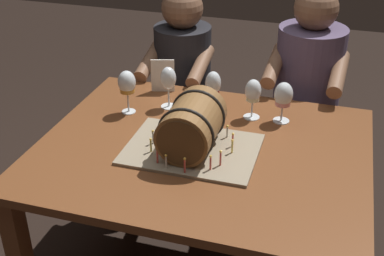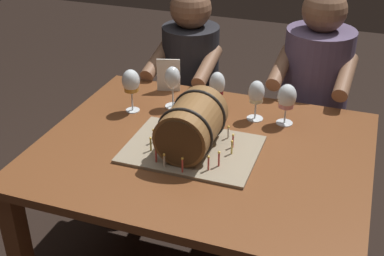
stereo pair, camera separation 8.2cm
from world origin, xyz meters
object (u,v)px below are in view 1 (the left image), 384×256
Objects in this scene: barrel_cake at (192,128)px; person_seated_right at (304,111)px; wine_glass_amber at (127,84)px; wine_glass_red at (213,85)px; wine_glass_white at (253,93)px; menu_card at (163,76)px; dining_table at (202,168)px; wine_glass_rose at (283,96)px; person_seated_left at (183,102)px; wine_glass_empty at (168,79)px.

barrel_cake is 0.42× the size of person_seated_right.
wine_glass_red is at bearing 22.70° from wine_glass_amber.
person_seated_right is at bearing 68.24° from wine_glass_white.
wine_glass_red is 0.29m from menu_card.
wine_glass_white reaches higher than dining_table.
wine_glass_rose is 1.02× the size of wine_glass_red.
barrel_cake is at bearing -69.84° from person_seated_left.
wine_glass_rose is at bearing -29.69° from menu_card.
barrel_cake reaches higher than wine_glass_white.
wine_glass_red is 0.63m from person_seated_left.
menu_card is 0.13× the size of person_seated_right.
menu_card is (0.07, 0.25, -0.06)m from wine_glass_amber.
menu_card is (-0.32, 0.44, 0.18)m from dining_table.
wine_glass_empty reaches higher than dining_table.
barrel_cake is at bearing -116.61° from wine_glass_white.
dining_table is 0.39m from wine_glass_white.
dining_table is at bearing -114.92° from wine_glass_white.
person_seated_left is 0.66m from person_seated_right.
person_seated_left is at bearing 100.65° from wine_glass_empty.
wine_glass_empty is (-0.38, -0.01, 0.02)m from wine_glass_white.
person_seated_left reaches higher than wine_glass_amber.
person_seated_right is at bearing 39.24° from wine_glass_amber.
barrel_cake reaches higher than dining_table.
menu_card is at bearing 118.32° from wine_glass_empty.
menu_card is at bearing 73.79° from wine_glass_amber.
wine_glass_white reaches higher than menu_card.
person_seated_left reaches higher than wine_glass_white.
wine_glass_amber is 0.99m from person_seated_right.
wine_glass_amber is 0.69m from person_seated_left.
wine_glass_amber is at bearing -122.53° from menu_card.
person_seated_right is at bearing 0.04° from person_seated_left.
wine_glass_white is at bearing 1.19° from wine_glass_empty.
barrel_cake is 0.56m from menu_card.
person_seated_left is (-0.47, 0.48, -0.34)m from wine_glass_white.
barrel_cake is (-0.03, -0.04, 0.20)m from dining_table.
barrel_cake is 0.93m from person_seated_left.
wine_glass_white is 0.19m from wine_glass_red.
barrel_cake is 0.37m from wine_glass_red.
barrel_cake is 2.83× the size of wine_glass_white.
wine_glass_rose is 0.92× the size of wine_glass_amber.
wine_glass_empty is 0.18m from wine_glass_amber.
menu_card is (-0.58, 0.14, -0.04)m from wine_glass_rose.
person_seated_right reaches higher than person_seated_left.
wine_glass_white is 0.15× the size of person_seated_left.
menu_card is 0.46m from person_seated_left.
person_seated_right reaches higher than menu_card.
wine_glass_white is at bearing -11.48° from wine_glass_red.
dining_table is at bearing -67.00° from person_seated_left.
menu_card is at bearing 162.67° from wine_glass_white.
barrel_cake is at bearing -127.76° from dining_table.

